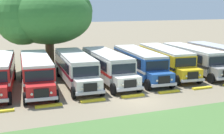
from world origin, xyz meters
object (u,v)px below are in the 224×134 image
(parked_bus_slot_3, at_px, (76,67))
(parked_bus_slot_7, at_px, (193,58))
(parked_bus_slot_2, at_px, (36,71))
(broad_shade_tree, at_px, (46,16))
(parked_bus_slot_4, at_px, (107,65))
(parked_bus_slot_8, at_px, (219,57))
(parked_bus_slot_6, at_px, (166,59))
(parked_bus_slot_5, at_px, (139,62))

(parked_bus_slot_3, height_order, parked_bus_slot_7, same)
(parked_bus_slot_2, height_order, parked_bus_slot_3, same)
(broad_shade_tree, bearing_deg, parked_bus_slot_7, -31.66)
(parked_bus_slot_2, xyz_separation_m, parked_bus_slot_3, (3.74, 0.26, 0.00))
(parked_bus_slot_7, bearing_deg, parked_bus_slot_4, -87.46)
(parked_bus_slot_7, bearing_deg, parked_bus_slot_3, -88.08)
(parked_bus_slot_2, distance_m, parked_bus_slot_8, 20.75)
(parked_bus_slot_4, distance_m, parked_bus_slot_6, 7.11)
(parked_bus_slot_8, distance_m, broad_shade_tree, 20.82)
(parked_bus_slot_6, bearing_deg, parked_bus_slot_4, -79.77)
(broad_shade_tree, bearing_deg, parked_bus_slot_3, -82.87)
(parked_bus_slot_8, relative_size, broad_shade_tree, 0.91)
(parked_bus_slot_4, bearing_deg, parked_bus_slot_8, 90.91)
(parked_bus_slot_3, height_order, broad_shade_tree, broad_shade_tree)
(parked_bus_slot_3, distance_m, parked_bus_slot_6, 10.31)
(parked_bus_slot_8, bearing_deg, parked_bus_slot_6, -93.06)
(parked_bus_slot_2, relative_size, parked_bus_slot_4, 1.01)
(parked_bus_slot_4, height_order, parked_bus_slot_6, same)
(parked_bus_slot_2, distance_m, parked_bus_slot_4, 6.95)
(parked_bus_slot_5, height_order, parked_bus_slot_8, same)
(parked_bus_slot_3, relative_size, parked_bus_slot_8, 1.00)
(parked_bus_slot_4, relative_size, parked_bus_slot_7, 1.00)
(parked_bus_slot_6, bearing_deg, parked_bus_slot_8, 90.08)
(parked_bus_slot_3, height_order, parked_bus_slot_5, same)
(parked_bus_slot_3, xyz_separation_m, parked_bus_slot_7, (13.51, 0.06, 0.00))
(parked_bus_slot_3, height_order, parked_bus_slot_6, same)
(parked_bus_slot_4, height_order, parked_bus_slot_5, same)
(parked_bus_slot_7, bearing_deg, parked_bus_slot_5, -88.33)
(parked_bus_slot_5, bearing_deg, parked_bus_slot_2, -84.39)
(parked_bus_slot_5, xyz_separation_m, broad_shade_tree, (-7.97, 9.03, 4.53))
(parked_bus_slot_3, relative_size, broad_shade_tree, 0.91)
(parked_bus_slot_2, height_order, parked_bus_slot_7, same)
(parked_bus_slot_2, height_order, broad_shade_tree, broad_shade_tree)
(parked_bus_slot_2, relative_size, parked_bus_slot_7, 1.01)
(parked_bus_slot_5, xyz_separation_m, parked_bus_slot_8, (10.17, -0.11, 0.00))
(parked_bus_slot_2, distance_m, parked_bus_slot_5, 10.58)
(parked_bus_slot_5, bearing_deg, parked_bus_slot_8, 93.26)
(parked_bus_slot_5, bearing_deg, broad_shade_tree, -134.66)
(parked_bus_slot_2, bearing_deg, parked_bus_slot_6, 97.05)
(parked_bus_slot_2, relative_size, parked_bus_slot_5, 1.00)
(parked_bus_slot_6, xyz_separation_m, parked_bus_slot_8, (6.72, -0.59, 0.00))
(parked_bus_slot_4, bearing_deg, parked_bus_slot_3, -91.02)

